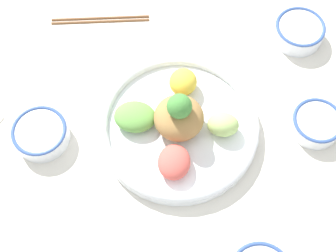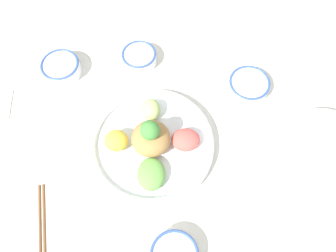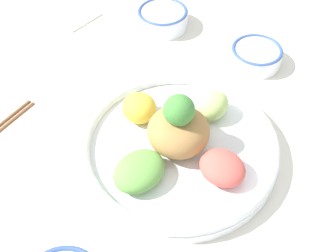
% 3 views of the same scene
% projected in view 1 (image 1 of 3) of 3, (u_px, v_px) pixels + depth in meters
% --- Properties ---
extents(ground_plane, '(2.40, 2.40, 0.00)m').
position_uv_depth(ground_plane, '(161.00, 144.00, 0.94)').
color(ground_plane, silver).
extents(salad_platter, '(0.32, 0.32, 0.12)m').
position_uv_depth(salad_platter, '(178.00, 124.00, 0.93)').
color(salad_platter, white).
rests_on(salad_platter, ground_plane).
extents(sauce_bowl_red, '(0.11, 0.11, 0.04)m').
position_uv_depth(sauce_bowl_red, '(41.00, 134.00, 0.92)').
color(sauce_bowl_red, white).
rests_on(sauce_bowl_red, ground_plane).
extents(rice_bowl_blue, '(0.10, 0.10, 0.04)m').
position_uv_depth(rice_bowl_blue, '(316.00, 123.00, 0.93)').
color(rice_bowl_blue, white).
rests_on(rice_bowl_blue, ground_plane).
extents(sauce_bowl_dark, '(0.11, 0.11, 0.04)m').
position_uv_depth(sauce_bowl_dark, '(299.00, 31.00, 1.03)').
color(sauce_bowl_dark, white).
rests_on(sauce_bowl_dark, ground_plane).
extents(chopsticks_pair_near, '(0.09, 0.22, 0.01)m').
position_uv_depth(chopsticks_pair_near, '(100.00, 19.00, 1.07)').
color(chopsticks_pair_near, brown).
rests_on(chopsticks_pair_near, ground_plane).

